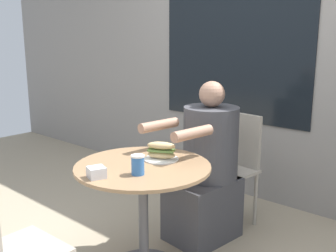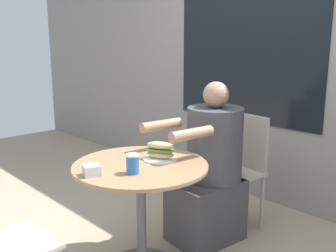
# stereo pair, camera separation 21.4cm
# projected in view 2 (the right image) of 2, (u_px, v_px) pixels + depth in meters

# --- Properties ---
(storefront_wall) EXTENTS (8.00, 0.09, 2.80)m
(storefront_wall) POSITION_uv_depth(u_px,v_px,m) (283.00, 43.00, 3.26)
(storefront_wall) COLOR gray
(storefront_wall) RESTS_ON ground_plane
(cafe_table) EXTENTS (0.82, 0.82, 0.70)m
(cafe_table) POSITION_uv_depth(u_px,v_px,m) (141.00, 192.00, 2.40)
(cafe_table) COLOR #997551
(cafe_table) RESTS_ON ground_plane
(diner_chair) EXTENTS (0.42, 0.42, 0.87)m
(diner_chair) POSITION_uv_depth(u_px,v_px,m) (241.00, 160.00, 3.02)
(diner_chair) COLOR #ADA393
(diner_chair) RESTS_ON ground_plane
(seated_diner) EXTENTS (0.45, 0.72, 1.15)m
(seated_diner) POSITION_uv_depth(u_px,v_px,m) (210.00, 174.00, 2.80)
(seated_diner) COLOR #424247
(seated_diner) RESTS_ON ground_plane
(sandwich_on_plate) EXTENTS (0.22, 0.22, 0.11)m
(sandwich_on_plate) POSITION_uv_depth(u_px,v_px,m) (160.00, 152.00, 2.44)
(sandwich_on_plate) COLOR white
(sandwich_on_plate) RESTS_ON cafe_table
(drink_cup) EXTENTS (0.08, 0.08, 0.11)m
(drink_cup) POSITION_uv_depth(u_px,v_px,m) (133.00, 164.00, 2.19)
(drink_cup) COLOR #336BB7
(drink_cup) RESTS_ON cafe_table
(napkin_box) EXTENTS (0.12, 0.12, 0.06)m
(napkin_box) POSITION_uv_depth(u_px,v_px,m) (92.00, 170.00, 2.16)
(napkin_box) COLOR silver
(napkin_box) RESTS_ON cafe_table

